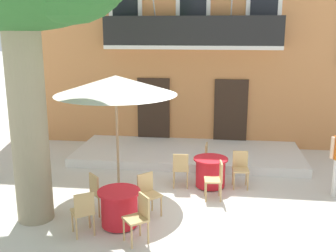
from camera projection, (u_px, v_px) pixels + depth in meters
name	position (u px, v px, depth m)	size (l,w,h in m)	color
ground_plane	(198.00, 209.00, 8.95)	(120.00, 120.00, 0.00)	beige
building_facade	(197.00, 33.00, 14.87)	(13.00, 5.09, 7.50)	#CC844C
entrance_step_platform	(188.00, 154.00, 12.48)	(6.90, 2.75, 0.25)	silver
cafe_table_near_tree	(210.00, 172.00, 10.11)	(0.86, 0.86, 0.76)	red
cafe_chair_near_tree_0	(181.00, 167.00, 10.04)	(0.43, 0.43, 0.91)	tan
cafe_chair_near_tree_1	(216.00, 178.00, 9.34)	(0.44, 0.44, 0.91)	tan
cafe_chair_near_tree_2	(240.00, 167.00, 10.09)	(0.42, 0.42, 0.91)	tan
cafe_chair_near_tree_3	(210.00, 158.00, 10.80)	(0.42, 0.42, 0.91)	tan
cafe_table_middle	(119.00, 208.00, 8.09)	(0.86, 0.86, 0.76)	red
cafe_chair_middle_0	(139.00, 215.00, 7.46)	(0.56, 0.56, 0.91)	tan
cafe_chair_middle_1	(148.00, 191.00, 8.55)	(0.57, 0.57, 0.91)	tan
cafe_chair_middle_2	(99.00, 191.00, 8.60)	(0.57, 0.57, 0.91)	tan
cafe_chair_middle_3	(83.00, 210.00, 7.67)	(0.55, 0.55, 0.91)	tan
cafe_umbrella	(116.00, 86.00, 9.40)	(2.90, 2.90, 2.85)	#997A56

